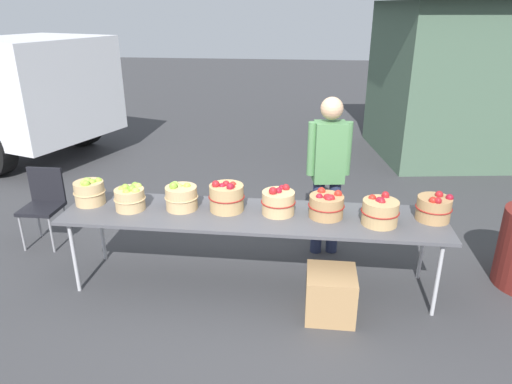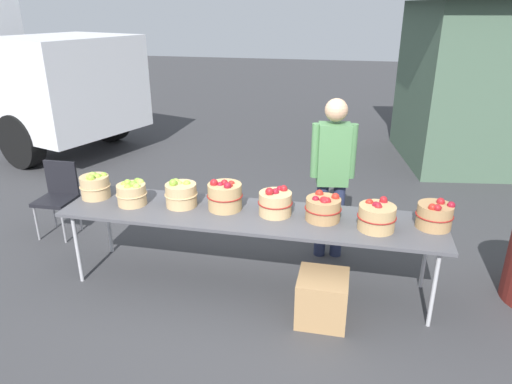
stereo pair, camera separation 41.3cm
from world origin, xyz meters
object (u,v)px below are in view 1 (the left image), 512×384
apple_basket_red_0 (227,197)px  apple_basket_red_2 (326,205)px  market_table (252,217)px  apple_basket_green_2 (181,197)px  apple_basket_red_4 (434,208)px  vendor_adult (328,165)px  apple_basket_red_3 (380,211)px  produce_crate (330,294)px  folding_chair (44,200)px  apple_basket_green_0 (90,192)px  apple_basket_red_1 (278,202)px  apple_basket_green_1 (130,198)px

apple_basket_red_0 → apple_basket_red_2: (0.92, -0.04, -0.02)m
market_table → apple_basket_red_0: 0.31m
apple_basket_green_2 → apple_basket_red_4: bearing=0.5°
vendor_adult → apple_basket_red_3: bearing=109.6°
apple_basket_red_3 → produce_crate: 0.84m
market_table → vendor_adult: bearing=46.6°
vendor_adult → apple_basket_red_2: bearing=79.0°
apple_basket_green_2 → folding_chair: (-1.75, 0.56, -0.36)m
folding_chair → apple_basket_green_0: bearing=-33.7°
apple_basket_red_1 → apple_basket_red_3: apple_basket_red_1 is taller
market_table → apple_basket_green_0: 1.59m
market_table → apple_basket_red_1: apple_basket_red_1 is taller
apple_basket_red_0 → apple_basket_red_1: size_ratio=1.06×
apple_basket_green_1 → folding_chair: apple_basket_green_1 is taller
apple_basket_green_2 → folding_chair: size_ratio=0.37×
apple_basket_red_1 → apple_basket_red_4: size_ratio=1.01×
apple_basket_red_4 → folding_chair: bearing=172.4°
apple_basket_red_4 → apple_basket_red_2: bearing=-177.3°
apple_basket_green_2 → apple_basket_red_4: apple_basket_green_2 is taller
apple_basket_red_0 → folding_chair: bearing=166.0°
apple_basket_green_1 → produce_crate: 2.03m
folding_chair → produce_crate: folding_chair is taller
apple_basket_green_1 → apple_basket_red_2: 1.82m
apple_basket_green_0 → apple_basket_green_1: apple_basket_green_0 is taller
market_table → apple_basket_green_2: apple_basket_green_2 is taller
apple_basket_red_1 → apple_basket_red_4: apple_basket_red_1 is taller
apple_basket_green_2 → apple_basket_red_0: bearing=2.0°
apple_basket_green_2 → apple_basket_red_4: 2.29m
apple_basket_red_2 → vendor_adult: 0.72m
vendor_adult → folding_chair: size_ratio=1.98×
folding_chair → apple_basket_red_4: bearing=-8.4°
apple_basket_red_3 → vendor_adult: size_ratio=0.19×
apple_basket_red_4 → produce_crate: 1.20m
market_table → apple_basket_red_1: (0.23, 0.05, 0.15)m
apple_basket_red_1 → apple_basket_red_2: 0.44m
market_table → apple_basket_red_2: bearing=2.5°
market_table → apple_basket_red_4: size_ratio=11.04×
apple_basket_red_3 → apple_basket_red_4: bearing=15.8°
apple_basket_red_0 → apple_basket_red_3: size_ratio=1.02×
apple_basket_green_0 → apple_basket_red_0: 1.33m
apple_basket_red_1 → apple_basket_red_3: size_ratio=0.96×
apple_basket_green_0 → vendor_adult: bearing=16.4°
vendor_adult → produce_crate: 1.39m
apple_basket_green_1 → market_table: bearing=0.7°
apple_basket_green_2 → apple_basket_red_1: bearing=-0.1°
apple_basket_red_0 → folding_chair: size_ratio=0.39×
apple_basket_green_0 → vendor_adult: 2.38m
market_table → apple_basket_red_2: apple_basket_red_2 is taller
apple_basket_green_1 → apple_basket_red_0: (0.90, 0.08, 0.02)m
apple_basket_red_2 → produce_crate: (0.06, -0.43, -0.65)m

